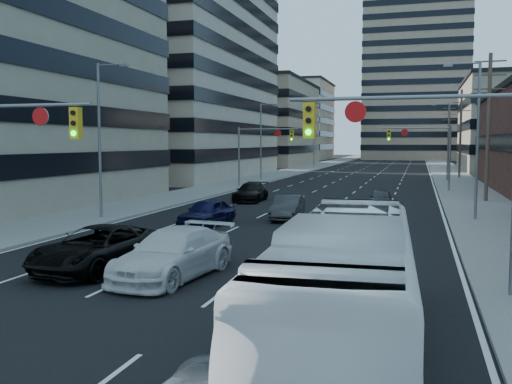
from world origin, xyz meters
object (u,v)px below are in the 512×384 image
object	(u,v)px
transit_bus	(347,288)
black_pickup	(99,248)
sedan_blue	(207,212)
white_van	(173,254)

from	to	relation	value
transit_bus	black_pickup	bearing A→B (deg)	145.55
black_pickup	sedan_blue	bearing A→B (deg)	97.81
transit_bus	sedan_blue	world-z (taller)	transit_bus
white_van	transit_bus	size ratio (longest dim) A/B	0.52
black_pickup	white_van	world-z (taller)	white_van
white_van	sedan_blue	bearing A→B (deg)	112.62
black_pickup	sedan_blue	size ratio (longest dim) A/B	1.29
transit_bus	sedan_blue	bearing A→B (deg)	116.99
white_van	transit_bus	distance (m)	8.50
black_pickup	transit_bus	bearing A→B (deg)	-24.95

